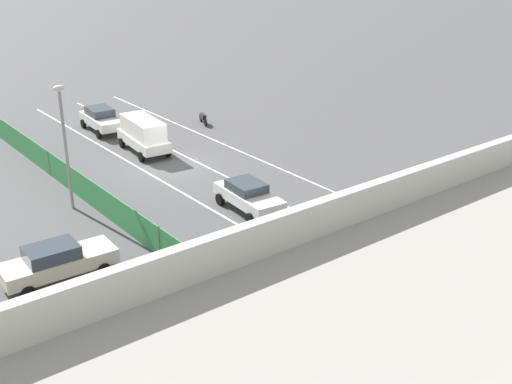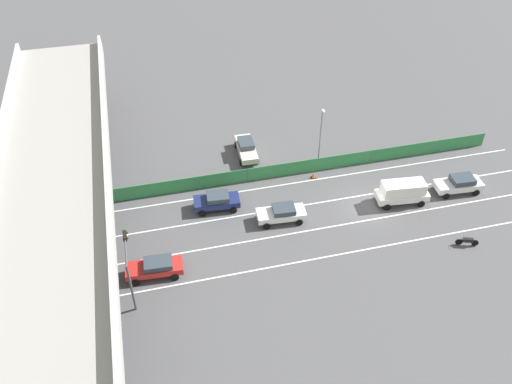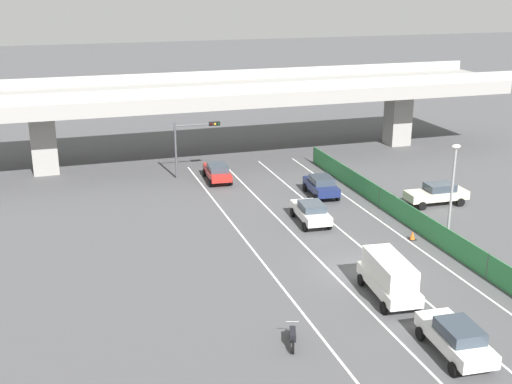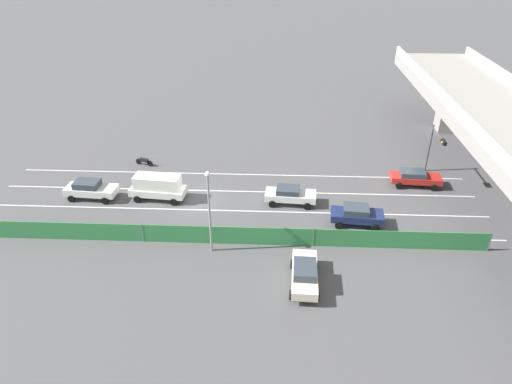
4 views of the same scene
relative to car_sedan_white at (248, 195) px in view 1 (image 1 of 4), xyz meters
The scene contains 15 objects.
ground_plane 8.26m from the car_sedan_white, 91.48° to the right, with size 300.00×300.00×0.00m, color #4C4C4F.
lane_line_left_edge 7.17m from the car_sedan_white, 137.80° to the right, with size 0.14×42.85×0.01m, color silver.
lane_line_mid_left 5.22m from the car_sedan_white, 111.67° to the right, with size 0.14×42.85×0.01m, color silver.
lane_line_mid_right 5.08m from the car_sedan_white, 72.86° to the right, with size 0.14×42.85×0.01m, color silver.
lane_line_right_edge 6.87m from the car_sedan_white, 44.60° to the right, with size 0.14×42.85×0.01m, color silver.
green_fence 7.86m from the car_sedan_white, 37.51° to the right, with size 0.10×38.95×1.53m.
car_sedan_white is the anchor object (origin of this frame).
car_van_white 11.62m from the car_sedan_white, 91.25° to the right, with size 2.42×5.02×2.25m.
car_sedan_red 12.24m from the car_sedan_white, 107.94° to the left, with size 2.17×4.67×1.51m.
car_hatchback_white 17.62m from the car_sedan_white, 90.41° to the right, with size 2.26×4.62×1.66m.
car_sedan_navy 6.13m from the car_sedan_white, 60.31° to the left, with size 2.30×4.34×1.61m.
motorcycle 16.13m from the car_sedan_white, 115.12° to the right, with size 0.83×1.88×0.93m.
parked_sedan_cream 10.62m from the car_sedan_white, ahead, with size 4.76×2.08×1.65m.
street_lamp 9.79m from the car_sedan_white, 39.84° to the right, with size 0.60×0.36×6.56m.
traffic_cone 7.14m from the car_sedan_white, 42.71° to the right, with size 0.47×0.47×0.60m.
Camera 1 is at (18.71, 32.64, 13.84)m, focal length 45.15 mm.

